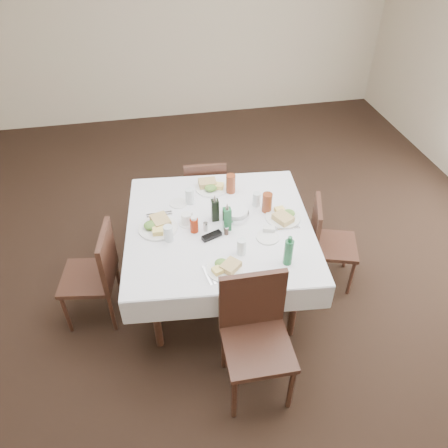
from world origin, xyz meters
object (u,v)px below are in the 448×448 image
chair_south (255,329)px  ketchup_bottle (194,225)px  chair_east (325,239)px  water_w (168,233)px  oil_cruet_dark (215,209)px  oil_cruet_green (227,218)px  water_n (190,196)px  green_bottle (288,252)px  water_e (257,199)px  chair_north (205,191)px  dining_table (219,232)px  water_s (241,247)px  coffee_mug (187,219)px  chair_west (97,271)px  bread_basket (236,213)px

chair_south → ketchup_bottle: (-0.28, 0.83, 0.28)m
chair_east → water_w: bearing=-176.5°
oil_cruet_dark → oil_cruet_green: oil_cruet_green is taller
water_n → green_bottle: bearing=-55.6°
water_e → chair_north: bearing=115.8°
dining_table → chair_east: size_ratio=1.92×
water_s → coffee_mug: water_s is taller
chair_west → oil_cruet_green: 1.10m
chair_south → chair_east: bearing=45.2°
dining_table → oil_cruet_green: oil_cruet_green is taller
dining_table → water_e: water_e is taller
bread_basket → coffee_mug: coffee_mug is taller
coffee_mug → green_bottle: (0.65, -0.58, 0.07)m
chair_north → green_bottle: 1.49m
chair_south → coffee_mug: chair_south is taller
chair_north → ketchup_bottle: (-0.23, -0.91, 0.35)m
oil_cruet_green → chair_east: bearing=2.5°
oil_cruet_dark → water_n: bearing=122.3°
chair_north → water_n: (-0.21, -0.54, 0.35)m
coffee_mug → ketchup_bottle: bearing=-66.8°
green_bottle → chair_east: bearing=43.1°
water_e → bread_basket: size_ratio=0.55×
oil_cruet_green → water_s: bearing=-80.9°
oil_cruet_green → dining_table: bearing=131.2°
dining_table → water_w: (-0.41, -0.10, 0.14)m
chair_south → water_e: bearing=75.6°
water_e → coffee_mug: water_e is taller
water_n → oil_cruet_green: size_ratio=0.55×
chair_north → chair_south: chair_south is taller
chair_south → chair_west: bearing=142.6°
water_w → green_bottle: bearing=-27.1°
ketchup_bottle → coffee_mug: (-0.05, 0.11, -0.02)m
oil_cruet_dark → ketchup_bottle: oil_cruet_dark is taller
water_e → ketchup_bottle: ketchup_bottle is taller
water_e → coffee_mug: bearing=-168.0°
chair_south → water_e: size_ratio=7.98×
ketchup_bottle → green_bottle: 0.77m
oil_cruet_green → ketchup_bottle: oil_cruet_green is taller
dining_table → chair_east: (0.92, -0.02, -0.22)m
water_n → bread_basket: water_n is taller
oil_cruet_dark → ketchup_bottle: bearing=-148.9°
water_e → coffee_mug: (-0.60, -0.13, -0.02)m
chair_north → chair_east: (0.90, -0.90, -0.01)m
water_e → oil_cruet_green: bearing=-139.8°
chair_east → water_s: (-0.83, -0.33, 0.35)m
water_s → water_w: (-0.51, 0.25, 0.00)m
dining_table → coffee_mug: size_ratio=12.51×
dining_table → ketchup_bottle: ketchup_bottle is taller
water_s → chair_south: bearing=-92.2°
chair_south → green_bottle: 0.58m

